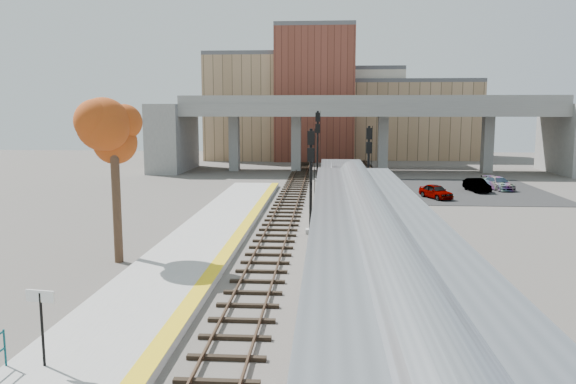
% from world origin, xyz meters
% --- Properties ---
extents(ground, '(160.00, 160.00, 0.00)m').
position_xyz_m(ground, '(0.00, 0.00, 0.00)').
color(ground, '#47423D').
rests_on(ground, ground).
extents(platform, '(4.50, 60.00, 0.35)m').
position_xyz_m(platform, '(-7.25, 0.00, 0.17)').
color(platform, '#9E9E99').
rests_on(platform, ground).
extents(yellow_strip, '(0.70, 60.00, 0.01)m').
position_xyz_m(yellow_strip, '(-5.35, 0.00, 0.35)').
color(yellow_strip, yellow).
rests_on(yellow_strip, platform).
extents(tracks, '(10.70, 95.00, 0.25)m').
position_xyz_m(tracks, '(0.93, 12.50, 0.08)').
color(tracks, black).
rests_on(tracks, ground).
extents(overpass, '(54.00, 12.00, 9.50)m').
position_xyz_m(overpass, '(4.92, 45.00, 5.81)').
color(overpass, slate).
rests_on(overpass, ground).
extents(buildings_far, '(43.00, 21.00, 20.60)m').
position_xyz_m(buildings_far, '(1.26, 66.57, 7.88)').
color(buildings_far, '#A4835F').
rests_on(buildings_far, ground).
extents(parking_lot, '(14.00, 18.00, 0.04)m').
position_xyz_m(parking_lot, '(14.00, 28.00, 0.02)').
color(parking_lot, black).
rests_on(parking_lot, ground).
extents(locomotive, '(3.02, 19.05, 4.10)m').
position_xyz_m(locomotive, '(1.00, 7.47, 2.28)').
color(locomotive, '#A8AAB2').
rests_on(locomotive, ground).
extents(coach, '(3.03, 25.00, 5.00)m').
position_xyz_m(coach, '(1.00, -15.14, 2.80)').
color(coach, '#A8AAB2').
rests_on(coach, ground).
extents(signal_mast_near, '(0.60, 0.64, 6.61)m').
position_xyz_m(signal_mast_near, '(-1.10, 7.82, 3.20)').
color(signal_mast_near, '#9E9E99').
rests_on(signal_mast_near, ground).
extents(signal_mast_mid, '(0.60, 0.64, 6.59)m').
position_xyz_m(signal_mast_mid, '(3.00, 15.12, 3.18)').
color(signal_mast_mid, '#9E9E99').
rests_on(signal_mast_mid, ground).
extents(signal_mast_far, '(0.60, 0.64, 7.67)m').
position_xyz_m(signal_mast_far, '(-1.10, 34.16, 3.92)').
color(signal_mast_far, '#9E9E99').
rests_on(signal_mast_far, ground).
extents(station_sign, '(0.90, 0.18, 2.27)m').
position_xyz_m(station_sign, '(-8.28, -11.93, 1.98)').
color(station_sign, black).
rests_on(station_sign, platform).
extents(tree, '(3.60, 3.60, 8.70)m').
position_xyz_m(tree, '(-10.72, 0.50, 6.46)').
color(tree, '#382619').
rests_on(tree, ground).
extents(car_a, '(2.84, 3.92, 1.24)m').
position_xyz_m(car_a, '(9.53, 22.79, 0.66)').
color(car_a, '#99999E').
rests_on(car_a, parking_lot).
extents(car_b, '(1.92, 3.96, 1.25)m').
position_xyz_m(car_b, '(14.23, 27.28, 0.66)').
color(car_b, '#99999E').
rests_on(car_b, parking_lot).
extents(car_c, '(2.70, 4.55, 1.24)m').
position_xyz_m(car_c, '(16.71, 28.87, 0.66)').
color(car_c, '#99999E').
rests_on(car_c, parking_lot).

